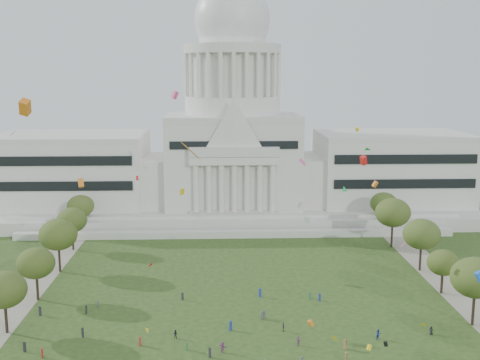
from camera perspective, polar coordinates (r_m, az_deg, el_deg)
capitol at (r=206.00m, az=-0.71°, el=2.93°), size 160.00×64.50×91.30m
path_left at (r=136.98m, az=-20.66°, el=-11.19°), size 8.00×160.00×0.04m
path_right at (r=140.46m, az=20.58°, el=-10.65°), size 8.00×160.00×0.04m
row_tree_l_2 at (r=121.91m, az=-21.47°, el=-9.67°), size 8.42×8.42×11.97m
row_tree_r_2 at (r=124.98m, az=21.44°, el=-8.62°), size 9.55×9.55×13.58m
row_tree_l_3 at (r=136.65m, az=-18.79°, el=-7.49°), size 8.12×8.12×11.55m
row_tree_r_3 at (r=140.81m, az=18.70°, el=-7.44°), size 7.01×7.01×9.98m
row_tree_l_4 at (r=153.40m, az=-16.86°, el=-4.99°), size 9.29×9.29×13.21m
row_tree_r_4 at (r=154.34m, az=16.84°, el=-4.94°), size 9.19×9.19×13.06m
row_tree_l_5 at (r=171.36m, az=-15.66°, el=-3.68°), size 8.33×8.33×11.85m
row_tree_r_5 at (r=172.40m, az=14.30°, el=-3.02°), size 9.82×9.82×13.96m
row_tree_l_6 at (r=188.95m, az=-14.88°, el=-2.40°), size 8.19×8.19×11.64m
row_tree_r_6 at (r=190.19m, az=13.49°, el=-2.19°), size 8.42×8.42×11.97m
person_0 at (r=121.34m, az=17.67°, el=-13.43°), size 0.94×0.81×1.62m
person_2 at (r=116.79m, az=13.00°, el=-14.07°), size 1.11×0.99×1.95m
person_3 at (r=105.84m, az=5.90°, el=-16.66°), size 0.79×1.09×1.52m
person_4 at (r=112.24m, az=5.53°, el=-14.93°), size 0.97×1.19×1.79m
person_5 at (r=109.32m, az=-1.65°, el=-15.55°), size 1.91×1.64×1.97m
person_8 at (r=115.00m, az=-6.16°, el=-14.33°), size 0.84×0.54×1.68m
person_9 at (r=107.79m, az=10.07°, el=-16.17°), size 1.19×1.26×1.77m
person_10 at (r=117.47m, az=4.14°, el=-13.72°), size 0.57×1.04×1.76m
distant_crowd at (r=116.24m, az=-6.73°, el=-14.04°), size 59.01×38.43×1.91m
kite_swarm at (r=101.89m, az=1.63°, el=-0.20°), size 79.30×102.15×65.73m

